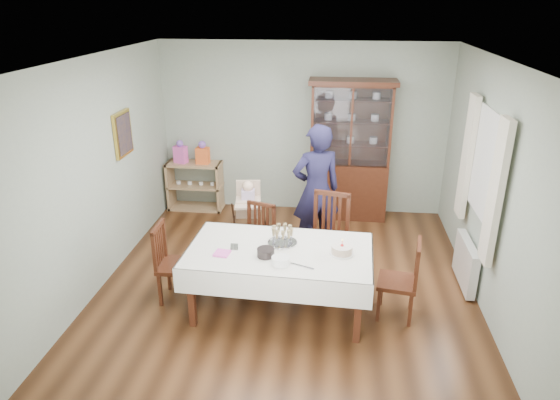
% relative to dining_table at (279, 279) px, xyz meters
% --- Properties ---
extents(floor, '(5.00, 5.00, 0.00)m').
position_rel_dining_table_xyz_m(floor, '(0.03, 0.47, -0.38)').
color(floor, '#593319').
rests_on(floor, ground).
extents(room_shell, '(5.00, 5.00, 5.00)m').
position_rel_dining_table_xyz_m(room_shell, '(0.03, 1.01, 1.32)').
color(room_shell, '#9EAA99').
rests_on(room_shell, floor).
extents(dining_table, '(2.05, 1.24, 0.76)m').
position_rel_dining_table_xyz_m(dining_table, '(0.00, 0.00, 0.00)').
color(dining_table, '#451F11').
rests_on(dining_table, floor).
extents(china_cabinet, '(1.30, 0.48, 2.18)m').
position_rel_dining_table_xyz_m(china_cabinet, '(0.78, 2.73, 0.74)').
color(china_cabinet, '#451F11').
rests_on(china_cabinet, floor).
extents(sideboard, '(0.90, 0.38, 0.80)m').
position_rel_dining_table_xyz_m(sideboard, '(-1.72, 2.75, 0.02)').
color(sideboard, tan).
rests_on(sideboard, floor).
extents(picture_frame, '(0.04, 0.48, 0.58)m').
position_rel_dining_table_xyz_m(picture_frame, '(-2.19, 1.27, 1.27)').
color(picture_frame, gold).
rests_on(picture_frame, room_shell).
extents(window, '(0.04, 1.02, 1.22)m').
position_rel_dining_table_xyz_m(window, '(2.25, 0.77, 1.17)').
color(window, white).
rests_on(window, room_shell).
extents(curtain_left, '(0.07, 0.30, 1.55)m').
position_rel_dining_table_xyz_m(curtain_left, '(2.19, 0.15, 1.07)').
color(curtain_left, silver).
rests_on(curtain_left, room_shell).
extents(curtain_right, '(0.07, 0.30, 1.55)m').
position_rel_dining_table_xyz_m(curtain_right, '(2.19, 1.39, 1.07)').
color(curtain_right, silver).
rests_on(curtain_right, room_shell).
extents(radiator, '(0.10, 0.80, 0.55)m').
position_rel_dining_table_xyz_m(radiator, '(2.19, 0.77, -0.08)').
color(radiator, white).
rests_on(radiator, floor).
extents(chair_far_left, '(0.51, 0.51, 0.90)m').
position_rel_dining_table_xyz_m(chair_far_left, '(-0.39, 0.79, -0.12)').
color(chair_far_left, '#451F11').
rests_on(chair_far_left, floor).
extents(chair_far_right, '(0.57, 0.57, 1.07)m').
position_rel_dining_table_xyz_m(chair_far_right, '(0.50, 0.80, -0.07)').
color(chair_far_right, '#451F11').
rests_on(chair_far_right, floor).
extents(chair_end_left, '(0.43, 0.43, 0.93)m').
position_rel_dining_table_xyz_m(chair_end_left, '(-1.21, 0.09, -0.11)').
color(chair_end_left, '#451F11').
rests_on(chair_end_left, floor).
extents(chair_end_right, '(0.47, 0.47, 0.91)m').
position_rel_dining_table_xyz_m(chair_end_right, '(1.30, 0.03, -0.11)').
color(chair_end_right, '#451F11').
rests_on(chair_end_right, floor).
extents(woman, '(0.77, 0.64, 1.81)m').
position_rel_dining_table_xyz_m(woman, '(0.33, 1.44, 0.52)').
color(woman, black).
rests_on(woman, floor).
extents(high_chair, '(0.51, 0.51, 1.01)m').
position_rel_dining_table_xyz_m(high_chair, '(-0.59, 1.42, 0.01)').
color(high_chair, black).
rests_on(high_chair, floor).
extents(champagne_tray, '(0.33, 0.33, 0.20)m').
position_rel_dining_table_xyz_m(champagne_tray, '(0.02, 0.15, 0.44)').
color(champagne_tray, silver).
rests_on(champagne_tray, dining_table).
extents(birthday_cake, '(0.26, 0.26, 0.18)m').
position_rel_dining_table_xyz_m(birthday_cake, '(0.67, -0.03, 0.42)').
color(birthday_cake, white).
rests_on(birthday_cake, dining_table).
extents(plate_stack_dark, '(0.22, 0.22, 0.09)m').
position_rel_dining_table_xyz_m(plate_stack_dark, '(-0.13, -0.17, 0.42)').
color(plate_stack_dark, black).
rests_on(plate_stack_dark, dining_table).
extents(plate_stack_white, '(0.24, 0.24, 0.08)m').
position_rel_dining_table_xyz_m(plate_stack_white, '(0.05, -0.32, 0.42)').
color(plate_stack_white, white).
rests_on(plate_stack_white, dining_table).
extents(napkin_stack, '(0.18, 0.18, 0.02)m').
position_rel_dining_table_xyz_m(napkin_stack, '(-0.59, -0.18, 0.39)').
color(napkin_stack, '#F259C2').
rests_on(napkin_stack, dining_table).
extents(cutlery, '(0.13, 0.17, 0.01)m').
position_rel_dining_table_xyz_m(cutlery, '(-0.53, -0.00, 0.38)').
color(cutlery, silver).
rests_on(cutlery, dining_table).
extents(cake_knife, '(0.25, 0.12, 0.01)m').
position_rel_dining_table_xyz_m(cake_knife, '(0.27, -0.34, 0.38)').
color(cake_knife, silver).
rests_on(cake_knife, dining_table).
extents(gift_bag_pink, '(0.23, 0.18, 0.38)m').
position_rel_dining_table_xyz_m(gift_bag_pink, '(-1.92, 2.73, 0.58)').
color(gift_bag_pink, '#F259C2').
rests_on(gift_bag_pink, sideboard).
extents(gift_bag_orange, '(0.21, 0.15, 0.37)m').
position_rel_dining_table_xyz_m(gift_bag_orange, '(-1.56, 2.73, 0.58)').
color(gift_bag_orange, orange).
rests_on(gift_bag_orange, sideboard).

